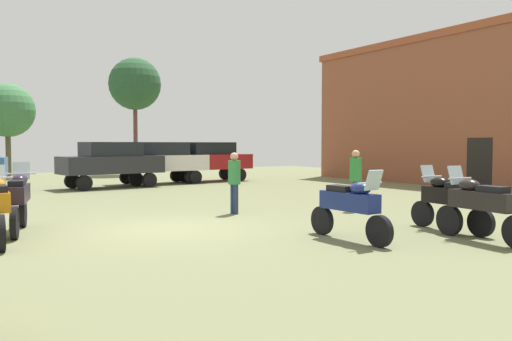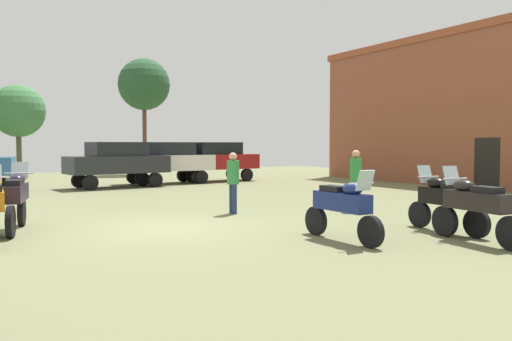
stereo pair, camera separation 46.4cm
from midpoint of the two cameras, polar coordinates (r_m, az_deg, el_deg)
ground_plane at (r=12.05m, az=-10.58°, el=-6.34°), size 44.00×52.00×0.02m
brick_building at (r=27.17m, az=23.62°, el=6.10°), size 6.12×17.99×7.10m
motorcycle_1 at (r=12.10m, az=19.37°, el=-2.99°), size 0.62×2.18×1.44m
motorcycle_6 at (r=12.44m, az=-25.52°, el=-2.79°), size 0.76×2.28×1.51m
motorcycle_7 at (r=10.43m, az=9.01°, el=-3.78°), size 0.62×2.23×1.44m
motorcycle_8 at (r=11.04m, az=22.28°, el=-3.51°), size 0.62×2.28×1.47m
car_1 at (r=23.60m, az=-16.13°, el=1.00°), size 4.48×2.28×2.00m
car_3 at (r=26.65m, az=-5.71°, el=1.31°), size 4.44×2.18×2.00m
car_4 at (r=25.39m, az=-10.90°, el=1.19°), size 4.32×1.85×2.00m
person_2 at (r=15.24m, az=9.99°, el=-0.50°), size 0.48×0.48×1.75m
person_3 at (r=14.26m, az=-3.32°, el=-0.85°), size 0.36×0.36×1.69m
tree_3 at (r=32.00m, az=-25.95°, el=5.91°), size 2.94×2.94×5.23m
tree_6 at (r=33.97m, az=-13.50°, el=9.15°), size 3.25×3.25×7.30m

